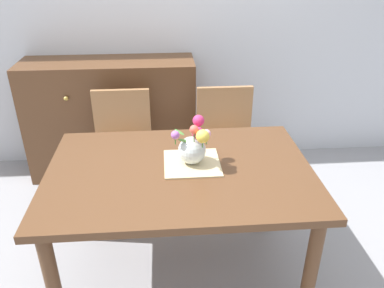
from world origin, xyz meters
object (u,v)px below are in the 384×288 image
(dining_table, at_px, (180,185))
(dresser, at_px, (112,118))
(chair_right, at_px, (226,139))
(flower_vase, at_px, (193,146))
(chair_left, at_px, (123,143))

(dining_table, xyz_separation_m, dresser, (-0.52, 1.33, -0.17))
(chair_right, bearing_deg, dresser, -29.40)
(dining_table, bearing_deg, dresser, 111.23)
(dining_table, relative_size, chair_right, 1.56)
(dresser, relative_size, flower_vase, 5.46)
(dining_table, height_order, chair_right, chair_right)
(dresser, bearing_deg, chair_left, -75.47)
(chair_left, height_order, chair_right, same)
(chair_left, distance_m, chair_right, 0.77)
(dining_table, xyz_separation_m, flower_vase, (0.08, 0.04, 0.22))
(dining_table, distance_m, chair_left, 0.92)
(chair_right, height_order, flower_vase, flower_vase)
(dining_table, distance_m, chair_right, 0.92)
(dresser, distance_m, flower_vase, 1.47)
(dining_table, relative_size, chair_left, 1.56)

